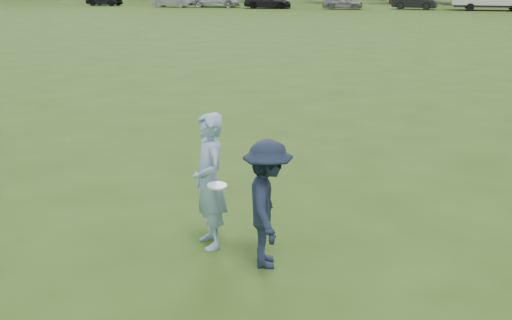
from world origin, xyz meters
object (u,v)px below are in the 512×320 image
object	(u,v)px
car_b	(172,1)
car_d	(268,1)
thrower	(209,181)
car_e	(343,2)
car_f	(415,2)
defender	(267,204)
car_c	(217,0)

from	to	relation	value
car_b	car_d	xyz separation A→B (m)	(11.25, 0.30, 0.02)
thrower	car_b	distance (m)	63.87
car_e	car_f	world-z (taller)	car_f
defender	car_f	distance (m)	61.79
car_e	defender	bearing A→B (deg)	-176.39
car_c	thrower	bearing A→B (deg)	-169.18
thrower	defender	distance (m)	1.02
car_d	car_c	bearing A→B (deg)	73.55
car_b	car_d	distance (m)	11.25
car_b	car_f	distance (m)	27.20
car_f	thrower	bearing A→B (deg)	-174.87
defender	car_d	xyz separation A→B (m)	(-14.58, 59.50, -0.12)
car_e	car_b	bearing A→B (deg)	90.19
car_c	car_e	world-z (taller)	car_c
car_c	defender	bearing A→B (deg)	-168.48
car_b	thrower	bearing A→B (deg)	-156.03
car_f	car_e	bearing A→B (deg)	109.84
thrower	defender	world-z (taller)	thrower
thrower	defender	xyz separation A→B (m)	(0.95, -0.38, -0.11)
car_b	car_f	bearing A→B (deg)	-83.54
thrower	car_c	world-z (taller)	thrower
thrower	car_f	world-z (taller)	thrower
defender	car_d	bearing A→B (deg)	-1.97
thrower	car_c	xyz separation A→B (m)	(-19.92, 60.18, -0.23)
car_c	car_d	bearing A→B (deg)	-107.06
thrower	car_b	bearing A→B (deg)	167.27
car_c	car_d	world-z (taller)	car_c
defender	car_b	bearing A→B (deg)	7.83
car_b	car_f	world-z (taller)	car_f
car_f	car_b	bearing A→B (deg)	102.60
defender	car_b	size ratio (longest dim) A/B	0.39
car_d	thrower	bearing A→B (deg)	-173.89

